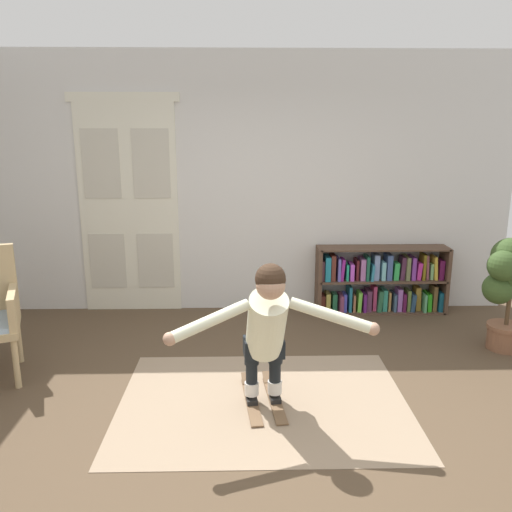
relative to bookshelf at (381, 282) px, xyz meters
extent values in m
plane|color=brown|center=(-1.51, -2.39, -0.35)|extent=(7.20, 7.20, 0.00)
cube|color=silver|center=(-1.51, 0.21, 1.10)|extent=(6.00, 0.10, 2.90)
cube|color=silver|center=(-3.14, 0.16, 0.82)|extent=(0.55, 0.04, 2.35)
cube|color=beige|center=(-3.14, 0.14, 1.34)|extent=(0.41, 0.01, 0.76)
cube|color=beige|center=(-3.14, 0.14, 0.24)|extent=(0.41, 0.01, 0.64)
cube|color=silver|center=(-2.59, 0.16, 0.82)|extent=(0.55, 0.04, 2.35)
cube|color=beige|center=(-2.59, 0.14, 1.34)|extent=(0.41, 0.01, 0.76)
cube|color=beige|center=(-2.59, 0.14, 0.24)|extent=(0.41, 0.01, 0.64)
cube|color=silver|center=(-2.86, 0.16, 2.05)|extent=(1.22, 0.04, 0.10)
cube|color=gray|center=(-1.42, -2.04, -0.35)|extent=(2.23, 1.66, 0.01)
cube|color=brown|center=(-0.72, 0.00, 0.03)|extent=(0.04, 0.30, 0.77)
cube|color=brown|center=(0.73, 0.00, 0.03)|extent=(0.04, 0.30, 0.77)
cube|color=brown|center=(0.01, 0.00, -0.34)|extent=(1.45, 0.30, 0.02)
cube|color=brown|center=(0.01, 0.00, 0.03)|extent=(1.45, 0.30, 0.02)
cube|color=brown|center=(0.01, 0.00, 0.40)|extent=(1.45, 0.30, 0.02)
cube|color=#4D2118|center=(-0.67, 0.00, -0.24)|extent=(0.06, 0.17, 0.19)
cube|color=#AEA147|center=(-0.61, 0.01, -0.23)|extent=(0.05, 0.18, 0.21)
cube|color=#256A44|center=(-0.53, 0.02, -0.23)|extent=(0.05, 0.15, 0.20)
cube|color=#713654|center=(-0.46, -0.02, -0.23)|extent=(0.04, 0.23, 0.20)
cube|color=#4B4ECD|center=(-0.41, -0.01, -0.23)|extent=(0.03, 0.17, 0.21)
cube|color=#1F6981|center=(-0.36, 0.01, -0.18)|extent=(0.03, 0.23, 0.30)
cube|color=#996143|center=(-0.31, -0.02, -0.23)|extent=(0.03, 0.15, 0.20)
cube|color=#6FCE41|center=(-0.25, -0.02, -0.22)|extent=(0.05, 0.16, 0.23)
cube|color=#5C1C6D|center=(-0.19, 0.00, -0.22)|extent=(0.03, 0.23, 0.21)
cube|color=#562D4A|center=(-0.14, 0.00, -0.21)|extent=(0.05, 0.20, 0.25)
cube|color=#C63F71|center=(-0.07, 0.02, -0.18)|extent=(0.04, 0.16, 0.30)
cube|color=#275D3D|center=(-0.01, -0.01, -0.21)|extent=(0.07, 0.20, 0.25)
cube|color=teal|center=(0.05, 0.02, -0.21)|extent=(0.05, 0.19, 0.25)
cube|color=#AA7F46|center=(0.10, 0.01, -0.22)|extent=(0.03, 0.16, 0.22)
cube|color=#3C5674|center=(0.16, 0.01, -0.23)|extent=(0.03, 0.23, 0.20)
cube|color=#9D62BA|center=(0.22, -0.01, -0.20)|extent=(0.05, 0.16, 0.26)
cube|color=#51163E|center=(0.27, 0.00, -0.23)|extent=(0.04, 0.22, 0.21)
cube|color=olive|center=(0.32, 0.00, -0.21)|extent=(0.04, 0.16, 0.25)
cube|color=navy|center=(0.37, -0.01, -0.23)|extent=(0.06, 0.20, 0.21)
cube|color=olive|center=(0.43, 0.00, -0.19)|extent=(0.07, 0.15, 0.28)
cube|color=#56A66F|center=(0.50, -0.02, -0.23)|extent=(0.03, 0.23, 0.21)
cube|color=green|center=(0.55, -0.01, -0.23)|extent=(0.05, 0.20, 0.21)
cube|color=brown|center=(0.62, -0.02, -0.18)|extent=(0.05, 0.18, 0.30)
cube|color=#13546B|center=(0.68, 0.00, -0.22)|extent=(0.05, 0.22, 0.22)
cube|color=#57333E|center=(-0.68, 0.00, 0.15)|extent=(0.04, 0.19, 0.23)
cube|color=teal|center=(-0.63, -0.01, 0.18)|extent=(0.06, 0.22, 0.28)
cube|color=#5D2921|center=(-0.57, -0.01, 0.19)|extent=(0.05, 0.20, 0.29)
cube|color=#6358BB|center=(-0.50, 0.00, 0.17)|extent=(0.03, 0.23, 0.26)
cube|color=#8F238E|center=(-0.46, -0.02, 0.16)|extent=(0.05, 0.17, 0.25)
cube|color=#20A07A|center=(-0.40, 0.01, 0.14)|extent=(0.03, 0.22, 0.19)
cube|color=#C250D8|center=(-0.35, -0.01, 0.14)|extent=(0.04, 0.18, 0.19)
cube|color=#50181F|center=(-0.29, 0.01, 0.16)|extent=(0.03, 0.21, 0.23)
cube|color=#A969AB|center=(-0.23, 0.00, 0.17)|extent=(0.06, 0.20, 0.25)
cube|color=#1B5A43|center=(-0.18, -0.01, 0.18)|extent=(0.03, 0.21, 0.28)
cube|color=teal|center=(-0.12, -0.01, 0.13)|extent=(0.04, 0.23, 0.19)
cube|color=#7C94C5|center=(-0.07, 0.01, 0.19)|extent=(0.06, 0.20, 0.30)
cube|color=#77C3CE|center=(0.01, -0.01, 0.15)|extent=(0.04, 0.16, 0.21)
cube|color=#405A91|center=(0.08, 0.01, 0.19)|extent=(0.06, 0.21, 0.29)
cube|color=green|center=(0.16, -0.01, 0.14)|extent=(0.06, 0.14, 0.20)
cube|color=#4F2945|center=(0.24, 0.01, 0.17)|extent=(0.07, 0.17, 0.26)
cube|color=#697248|center=(0.29, 0.02, 0.17)|extent=(0.04, 0.24, 0.27)
cube|color=purple|center=(0.35, 0.01, 0.17)|extent=(0.04, 0.22, 0.26)
cube|color=#BE2E8C|center=(0.42, 0.00, 0.14)|extent=(0.06, 0.16, 0.20)
cube|color=#736316|center=(0.47, 0.00, 0.19)|extent=(0.03, 0.18, 0.29)
cube|color=#82434E|center=(0.51, 0.01, 0.18)|extent=(0.05, 0.15, 0.28)
cube|color=#7EBA78|center=(0.57, 0.02, 0.13)|extent=(0.03, 0.17, 0.18)
cube|color=gold|center=(0.60, 0.00, 0.18)|extent=(0.05, 0.17, 0.27)
cube|color=#5A1445|center=(0.67, -0.01, 0.15)|extent=(0.06, 0.16, 0.23)
cylinder|color=tan|center=(-3.43, -1.75, -0.14)|extent=(0.06, 0.06, 0.42)
cylinder|color=tan|center=(-3.61, -1.26, -0.14)|extent=(0.06, 0.06, 0.42)
cube|color=tan|center=(-3.51, -1.50, 0.27)|extent=(0.25, 0.55, 0.28)
cylinder|color=brown|center=(0.94, -1.07, -0.23)|extent=(0.32, 0.32, 0.25)
cylinder|color=brown|center=(0.94, -1.07, -0.13)|extent=(0.35, 0.35, 0.04)
cylinder|color=#4C3823|center=(0.94, -1.07, 0.07)|extent=(0.04, 0.04, 0.36)
sphere|color=#375024|center=(0.97, -0.94, 0.53)|extent=(0.35, 0.35, 0.35)
sphere|color=#375024|center=(0.87, -0.99, 0.23)|extent=(0.30, 0.30, 0.30)
sphere|color=#375024|center=(0.85, -1.06, 0.47)|extent=(0.29, 0.29, 0.29)
cube|color=brown|center=(-1.51, -2.05, -0.34)|extent=(0.16, 0.71, 0.01)
cube|color=brown|center=(-1.55, -1.72, -0.31)|extent=(0.10, 0.12, 0.06)
cube|color=black|center=(-1.51, -2.06, -0.31)|extent=(0.09, 0.13, 0.04)
cube|color=brown|center=(-1.33, -2.03, -0.34)|extent=(0.16, 0.71, 0.01)
cube|color=brown|center=(-1.37, -1.70, -0.31)|extent=(0.10, 0.12, 0.06)
cube|color=black|center=(-1.33, -2.05, -0.31)|extent=(0.09, 0.13, 0.04)
cylinder|color=white|center=(-1.51, -2.05, -0.23)|extent=(0.12, 0.12, 0.10)
cylinder|color=black|center=(-1.51, -2.05, -0.03)|extent=(0.10, 0.10, 0.30)
cylinder|color=black|center=(-1.51, -2.06, 0.10)|extent=(0.12, 0.12, 0.22)
cylinder|color=white|center=(-1.33, -2.03, -0.23)|extent=(0.12, 0.12, 0.10)
cylinder|color=black|center=(-1.33, -2.03, -0.03)|extent=(0.10, 0.10, 0.30)
cylinder|color=black|center=(-1.33, -2.04, 0.10)|extent=(0.12, 0.12, 0.22)
cube|color=black|center=(-1.42, -2.05, 0.12)|extent=(0.32, 0.21, 0.14)
cylinder|color=beige|center=(-1.41, -2.18, 0.35)|extent=(0.33, 0.52, 0.59)
sphere|color=tan|center=(-1.39, -2.36, 0.70)|extent=(0.22, 0.22, 0.20)
sphere|color=#382619|center=(-1.39, -2.35, 0.74)|extent=(0.23, 0.23, 0.21)
cylinder|color=beige|center=(-1.79, -2.45, 0.48)|extent=(0.55, 0.35, 0.21)
sphere|color=tan|center=(-2.04, -2.59, 0.42)|extent=(0.10, 0.10, 0.09)
cylinder|color=beige|center=(-0.98, -2.37, 0.48)|extent=(0.58, 0.24, 0.21)
sphere|color=tan|center=(-0.71, -2.45, 0.42)|extent=(0.10, 0.10, 0.09)
camera|label=1|loc=(-1.56, -5.67, 1.72)|focal=36.31mm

